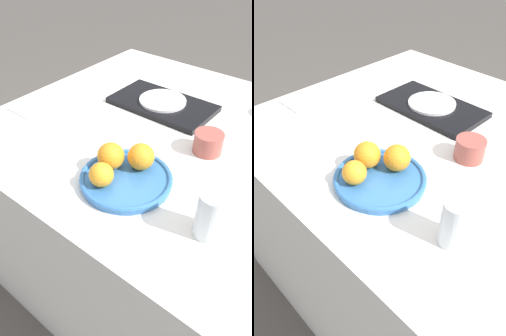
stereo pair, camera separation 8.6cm
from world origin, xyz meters
TOP-DOWN VIEW (x-y plane):
  - ground_plane at (0.00, 0.00)m, footprint 12.00×12.00m
  - table at (0.00, 0.00)m, footprint 1.11×1.07m
  - fruit_platter at (0.09, -0.30)m, footprint 0.25×0.25m
  - orange_0 at (0.02, -0.29)m, footprint 0.08×0.08m
  - orange_1 at (0.09, -0.24)m, footprint 0.07×0.07m
  - orange_2 at (0.05, -0.36)m, footprint 0.07×0.07m
  - water_glass at (0.34, -0.32)m, footprint 0.07×0.07m
  - serving_tray at (-0.08, 0.12)m, footprint 0.38×0.21m
  - side_plate at (-0.08, 0.12)m, footprint 0.17×0.17m
  - cup_1 at (0.19, -0.04)m, footprint 0.09×0.09m
  - napkin at (-0.45, -0.20)m, footprint 0.13×0.12m

SIDE VIEW (x-z plane):
  - ground_plane at x=0.00m, z-range 0.00..0.00m
  - table at x=0.00m, z-range 0.00..0.78m
  - napkin at x=-0.45m, z-range 0.78..0.79m
  - serving_tray at x=-0.08m, z-range 0.78..0.80m
  - fruit_platter at x=0.09m, z-range 0.78..0.80m
  - side_plate at x=-0.08m, z-range 0.80..0.81m
  - cup_1 at x=0.19m, z-range 0.78..0.84m
  - orange_2 at x=0.05m, z-range 0.79..0.86m
  - orange_1 at x=0.09m, z-range 0.79..0.87m
  - orange_0 at x=0.02m, z-range 0.79..0.87m
  - water_glass at x=0.34m, z-range 0.78..0.90m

